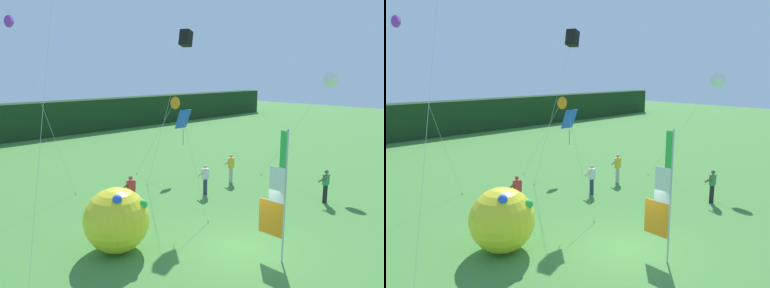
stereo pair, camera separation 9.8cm
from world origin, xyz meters
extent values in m
plane|color=#478438|center=(0.00, 0.00, 0.00)|extent=(120.00, 120.00, 0.00)
cylinder|color=#B7B7BC|center=(0.30, -1.44, 2.33)|extent=(0.06, 0.06, 4.66)
cube|color=orange|center=(0.30, -0.93, 1.46)|extent=(0.02, 0.97, 1.24)
cube|color=white|center=(0.30, -1.11, 2.70)|extent=(0.02, 0.60, 1.24)
cube|color=green|center=(0.30, -1.30, 3.95)|extent=(0.02, 0.23, 1.24)
cylinder|color=black|center=(-0.43, 6.38, 0.41)|extent=(0.22, 0.22, 0.81)
cube|color=red|center=(-0.43, 6.38, 1.10)|extent=(0.36, 0.20, 0.59)
sphere|color=brown|center=(-0.43, 6.38, 1.52)|extent=(0.20, 0.20, 0.20)
cylinder|color=brown|center=(-0.66, 6.44, 1.17)|extent=(0.09, 0.48, 0.42)
cylinder|color=brown|center=(-0.20, 6.38, 1.07)|extent=(0.09, 0.14, 0.56)
cylinder|color=#B7B2A3|center=(6.25, 5.74, 0.45)|extent=(0.22, 0.22, 0.90)
cube|color=yellow|center=(6.25, 5.74, 1.19)|extent=(0.36, 0.20, 0.58)
sphere|color=tan|center=(6.25, 5.74, 1.61)|extent=(0.20, 0.20, 0.20)
cylinder|color=tan|center=(6.02, 5.80, 1.26)|extent=(0.09, 0.48, 0.42)
cylinder|color=tan|center=(6.48, 5.75, 1.16)|extent=(0.09, 0.14, 0.56)
cylinder|color=#2D334C|center=(3.61, 5.33, 0.43)|extent=(0.22, 0.22, 0.86)
cube|color=white|center=(3.61, 5.33, 1.13)|extent=(0.36, 0.20, 0.55)
sphere|color=beige|center=(3.61, 5.33, 1.53)|extent=(0.20, 0.20, 0.20)
cylinder|color=beige|center=(3.38, 5.40, 1.18)|extent=(0.09, 0.48, 0.42)
cylinder|color=beige|center=(3.84, 5.34, 1.09)|extent=(0.09, 0.14, 0.56)
cylinder|color=black|center=(6.93, 0.24, 0.47)|extent=(0.22, 0.22, 0.94)
cube|color=#2D8E4C|center=(6.93, 0.24, 1.21)|extent=(0.36, 0.20, 0.54)
sphere|color=brown|center=(6.93, 0.24, 1.60)|extent=(0.20, 0.20, 0.20)
cylinder|color=brown|center=(6.70, 0.30, 1.25)|extent=(0.09, 0.48, 0.42)
cylinder|color=brown|center=(7.16, 0.24, 1.16)|extent=(0.09, 0.14, 0.56)
sphere|color=yellow|center=(-3.27, 3.23, 1.19)|extent=(2.38, 2.38, 2.38)
sphere|color=green|center=(-2.98, 4.19, 1.83)|extent=(0.33, 0.33, 0.33)
sphere|color=green|center=(-2.65, 2.45, 1.84)|extent=(0.33, 0.33, 0.33)
sphere|color=blue|center=(-3.57, 2.66, 2.19)|extent=(0.33, 0.33, 0.33)
cylinder|color=brown|center=(2.40, 8.82, 0.04)|extent=(0.03, 0.03, 0.08)
cylinder|color=silver|center=(2.75, 7.53, 4.05)|extent=(0.71, 2.58, 8.11)
cube|color=black|center=(3.09, 6.25, 8.11)|extent=(0.81, 0.71, 0.87)
cylinder|color=silver|center=(-5.66, 3.17, 5.27)|extent=(1.95, 0.56, 10.55)
cylinder|color=brown|center=(-1.40, 10.11, 0.04)|extent=(0.03, 0.03, 0.08)
cylinder|color=silver|center=(-2.40, 10.87, 4.41)|extent=(2.01, 1.53, 8.82)
cone|color=purple|center=(-3.39, 11.62, 8.82)|extent=(0.66, 0.51, 0.61)
cylinder|color=brown|center=(3.28, 11.08, 0.04)|extent=(0.03, 0.03, 0.08)
cylinder|color=silver|center=(4.49, 10.60, 2.24)|extent=(2.44, 0.97, 4.49)
cone|color=orange|center=(5.70, 10.12, 4.49)|extent=(0.81, 0.34, 0.80)
cylinder|color=brown|center=(8.84, 5.37, 0.04)|extent=(0.03, 0.03, 0.08)
cylinder|color=silver|center=(9.95, 3.85, 2.99)|extent=(2.24, 3.05, 5.99)
cone|color=white|center=(11.06, 2.33, 5.98)|extent=(0.45, 0.95, 0.92)
cylinder|color=brown|center=(0.94, 2.62, 0.04)|extent=(0.03, 0.03, 0.08)
cylinder|color=silver|center=(0.91, 3.38, 2.20)|extent=(0.06, 1.52, 4.41)
cube|color=blue|center=(0.89, 4.13, 4.41)|extent=(0.67, 0.41, 0.84)
cylinder|color=blue|center=(0.89, 4.13, 3.60)|extent=(0.02, 0.02, 0.70)
camera|label=1|loc=(-10.06, -7.55, 6.43)|focal=34.31mm
camera|label=2|loc=(-9.99, -7.62, 6.43)|focal=34.31mm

